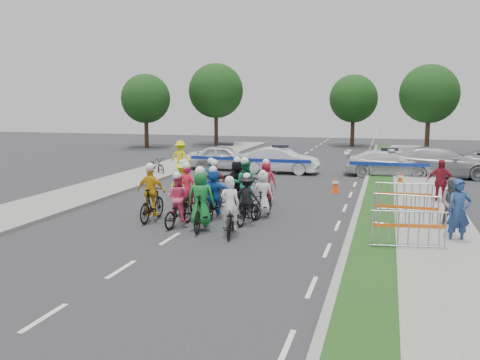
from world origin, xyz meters
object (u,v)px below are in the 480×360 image
(rider_13, at_px, (266,187))
(police_car_0, at_px, (225,158))
(tree_1, at_px, (429,94))
(tree_3, at_px, (216,91))
(civilian_sedan, at_px, (441,162))
(police_car_2, at_px, (389,163))
(cone_0, at_px, (335,185))
(rider_10, at_px, (184,189))
(rider_1, at_px, (201,206))
(tree_0, at_px, (146,99))
(rider_2, at_px, (178,206))
(rider_8, at_px, (245,191))
(tree_4, at_px, (353,99))
(barrier_1, at_px, (406,212))
(rider_0, at_px, (230,216))
(rider_6, at_px, (187,198))
(rider_12, at_px, (212,188))
(cone_1, at_px, (400,179))
(parked_bike, at_px, (156,166))
(rider_4, at_px, (247,204))
(police_car_1, at_px, (280,160))
(rider_3, at_px, (152,199))
(marshal_hiviz, at_px, (181,157))
(rider_7, at_px, (263,199))
(spectator_0, at_px, (459,212))
(barrier_2, at_px, (404,198))
(spectator_1, at_px, (453,204))
(barrier_0, at_px, (408,231))
(rider_9, at_px, (215,190))

(rider_13, xyz_separation_m, police_car_0, (-4.64, 9.66, 0.01))
(tree_1, distance_m, tree_3, 18.11)
(civilian_sedan, bearing_deg, police_car_2, 97.59)
(cone_0, bearing_deg, police_car_0, 138.30)
(rider_10, bearing_deg, rider_1, 110.10)
(rider_13, distance_m, tree_0, 27.22)
(rider_2, bearing_deg, rider_13, -105.59)
(tree_0, bearing_deg, rider_8, -57.34)
(police_car_0, distance_m, tree_4, 19.69)
(barrier_1, height_order, tree_0, tree_0)
(rider_0, distance_m, rider_8, 3.60)
(barrier_1, relative_size, tree_4, 0.32)
(rider_6, distance_m, rider_12, 2.46)
(rider_1, xyz_separation_m, cone_1, (6.16, 10.81, -0.45))
(rider_13, xyz_separation_m, parked_bike, (-7.77, 6.75, -0.23))
(rider_4, relative_size, cone_1, 2.50)
(cone_1, bearing_deg, rider_12, -138.50)
(rider_0, relative_size, tree_4, 0.30)
(police_car_0, height_order, police_car_1, police_car_1)
(rider_3, height_order, parked_bike, rider_3)
(rider_8, distance_m, police_car_1, 10.70)
(cone_0, distance_m, tree_1, 21.66)
(rider_13, relative_size, marshal_hiviz, 1.00)
(rider_7, xyz_separation_m, police_car_1, (-1.69, 11.49, 0.05))
(rider_8, bearing_deg, marshal_hiviz, -59.88)
(spectator_0, xyz_separation_m, parked_bike, (-14.28, 11.07, -0.46))
(parked_bike, bearing_deg, police_car_0, -11.09)
(rider_0, distance_m, tree_0, 31.49)
(rider_6, xyz_separation_m, spectator_0, (8.73, -1.54, 0.30))
(rider_4, relative_size, rider_6, 0.91)
(rider_1, bearing_deg, tree_1, -113.04)
(cone_0, bearing_deg, rider_6, -126.28)
(rider_3, relative_size, rider_8, 0.99)
(rider_1, distance_m, police_car_2, 15.24)
(rider_1, relative_size, barrier_1, 1.02)
(rider_0, bearing_deg, parked_bike, -67.19)
(rider_4, bearing_deg, cone_0, -98.66)
(marshal_hiviz, bearing_deg, rider_3, 110.07)
(cone_0, height_order, tree_0, tree_0)
(marshal_hiviz, xyz_separation_m, barrier_2, (11.88, -8.28, -0.34))
(spectator_0, bearing_deg, spectator_1, 71.66)
(rider_10, relative_size, police_car_2, 0.40)
(rider_10, height_order, tree_4, tree_4)
(police_car_0, height_order, barrier_0, police_car_0)
(rider_6, bearing_deg, tree_0, -65.29)
(rider_7, relative_size, rider_9, 0.89)
(rider_4, distance_m, cone_0, 7.20)
(rider_13, xyz_separation_m, cone_0, (2.35, 3.44, -0.36))
(rider_6, relative_size, barrier_1, 0.96)
(rider_6, bearing_deg, rider_9, -115.96)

